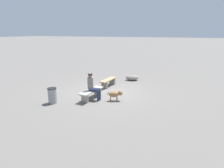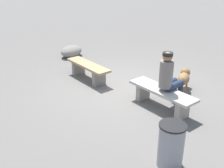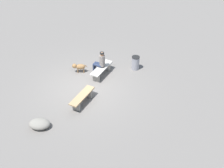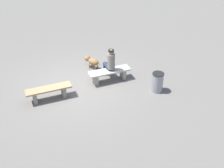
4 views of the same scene
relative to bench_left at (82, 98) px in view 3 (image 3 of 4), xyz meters
The scene contains 7 objects.
ground 1.23m from the bench_left, 16.24° to the left, with size 210.00×210.00×0.06m, color slate.
bench_left is the anchor object (origin of this frame).
bench_right 2.37m from the bench_left, ahead, with size 1.63×0.58×0.46m.
seated_person 2.49m from the bench_left, ahead, with size 0.33×0.65×1.30m.
dog 2.53m from the bench_left, 31.07° to the left, with size 0.48×0.71×0.51m.
trash_bin 3.80m from the bench_left, 19.67° to the right, with size 0.42×0.42×0.73m.
boulder 2.21m from the bench_left, 156.13° to the left, with size 0.61×0.86×0.38m, color gray.
Camera 3 is at (-9.64, -5.29, 8.24)m, focal length 45.46 mm.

